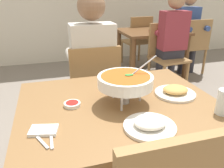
% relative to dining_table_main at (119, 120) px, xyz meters
% --- Properties ---
extents(dining_table_main, '(1.10, 0.89, 0.73)m').
position_rel_dining_table_main_xyz_m(dining_table_main, '(0.00, 0.00, 0.00)').
color(dining_table_main, brown).
rests_on(dining_table_main, ground_plane).
extents(chair_diner_main, '(0.44, 0.44, 0.90)m').
position_rel_dining_table_main_xyz_m(chair_diner_main, '(-0.00, 0.73, -0.11)').
color(chair_diner_main, olive).
rests_on(chair_diner_main, ground_plane).
extents(diner_main, '(0.40, 0.45, 1.31)m').
position_rel_dining_table_main_xyz_m(diner_main, '(0.00, 0.76, 0.13)').
color(diner_main, '#2D2D38').
rests_on(diner_main, ground_plane).
extents(curry_bowl, '(0.33, 0.30, 0.26)m').
position_rel_dining_table_main_xyz_m(curry_bowl, '(0.03, -0.02, 0.24)').
color(curry_bowl, silver).
rests_on(curry_bowl, dining_table_main).
extents(rice_plate, '(0.24, 0.24, 0.06)m').
position_rel_dining_table_main_xyz_m(rice_plate, '(0.05, -0.28, 0.13)').
color(rice_plate, white).
rests_on(rice_plate, dining_table_main).
extents(appetizer_plate, '(0.24, 0.24, 0.06)m').
position_rel_dining_table_main_xyz_m(appetizer_plate, '(0.35, 0.00, 0.13)').
color(appetizer_plate, white).
rests_on(appetizer_plate, dining_table_main).
extents(sauce_dish, '(0.09, 0.09, 0.02)m').
position_rel_dining_table_main_xyz_m(sauce_dish, '(-0.26, 0.03, 0.13)').
color(sauce_dish, white).
rests_on(sauce_dish, dining_table_main).
extents(napkin_folded, '(0.14, 0.11, 0.02)m').
position_rel_dining_table_main_xyz_m(napkin_folded, '(-0.41, -0.18, 0.12)').
color(napkin_folded, white).
rests_on(napkin_folded, dining_table_main).
extents(fork_utensil, '(0.08, 0.16, 0.01)m').
position_rel_dining_table_main_xyz_m(fork_utensil, '(-0.43, -0.23, 0.12)').
color(fork_utensil, silver).
rests_on(fork_utensil, dining_table_main).
extents(spoon_utensil, '(0.01, 0.17, 0.01)m').
position_rel_dining_table_main_xyz_m(spoon_utensil, '(-0.38, -0.23, 0.12)').
color(spoon_utensil, silver).
rests_on(spoon_utensil, dining_table_main).
extents(drink_glass, '(0.07, 0.07, 0.13)m').
position_rel_dining_table_main_xyz_m(drink_glass, '(0.46, -0.27, 0.17)').
color(drink_glass, silver).
rests_on(drink_glass, dining_table_main).
extents(dining_table_far, '(1.00, 0.80, 0.73)m').
position_rel_dining_table_main_xyz_m(dining_table_far, '(1.25, 2.19, -0.01)').
color(dining_table_far, brown).
rests_on(dining_table_far, ground_plane).
extents(chair_bg_left, '(0.46, 0.46, 0.90)m').
position_rel_dining_table_main_xyz_m(chair_bg_left, '(1.94, 2.05, -0.11)').
color(chair_bg_left, olive).
rests_on(chair_bg_left, ground_plane).
extents(chair_bg_middle, '(0.48, 0.48, 0.90)m').
position_rel_dining_table_main_xyz_m(chair_bg_middle, '(1.23, 1.68, -0.11)').
color(chair_bg_middle, olive).
rests_on(chair_bg_middle, ground_plane).
extents(chair_bg_right, '(0.48, 0.48, 0.90)m').
position_rel_dining_table_main_xyz_m(chair_bg_right, '(1.23, 2.69, -0.11)').
color(chair_bg_right, olive).
rests_on(chair_bg_right, ground_plane).
extents(patron_bg_left, '(0.40, 0.45, 1.31)m').
position_rel_dining_table_main_xyz_m(patron_bg_left, '(1.88, 2.17, 0.13)').
color(patron_bg_left, '#2D2D38').
rests_on(patron_bg_left, ground_plane).
extents(patron_bg_middle, '(0.40, 0.45, 1.31)m').
position_rel_dining_table_main_xyz_m(patron_bg_middle, '(1.27, 1.64, 0.13)').
color(patron_bg_middle, '#2D2D38').
rests_on(patron_bg_middle, ground_plane).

